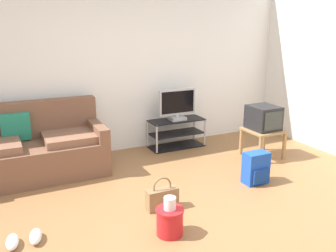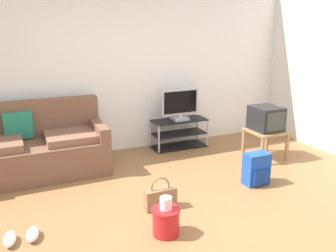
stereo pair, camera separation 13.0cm
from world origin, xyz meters
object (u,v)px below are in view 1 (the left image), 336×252
Objects in this scene: flat_tv at (177,105)px; handbag at (162,198)px; couch at (32,150)px; crt_tv at (263,118)px; cleaning_bucket at (170,219)px; tv_stand at (176,133)px; backpack at (256,168)px; side_table at (263,134)px; sneakers_pair at (24,239)px.

handbag is at bearing -121.79° from flat_tv.
handbag is at bearing -53.82° from couch.
crt_tv is 1.13× the size of cleaning_bucket.
tv_stand is 2.08m from handbag.
couch is 2.27m from flat_tv.
flat_tv is at bearing 99.84° from backpack.
crt_tv is 2.25m from handbag.
tv_stand is at bearing 90.00° from flat_tv.
backpack is at bearing 3.74° from handbag.
side_table is 1.01m from backpack.
handbag is at bearing -175.23° from backpack.
flat_tv is at bearing 61.13° from cleaning_bucket.
crt_tv is 3.61m from sneakers_pair.
backpack is 1.60m from cleaning_bucket.
tv_stand reaches higher than side_table.
crt_tv reaches higher than cleaning_bucket.
tv_stand is at bearing 99.72° from backpack.
sneakers_pair is at bearing -166.03° from crt_tv.
sneakers_pair is at bearing -144.37° from flat_tv.
cleaning_bucket is at bearing -149.26° from crt_tv.
flat_tv is 1.55× the size of backpack.
handbag is at bearing -121.47° from tv_stand.
couch reaches higher than cleaning_bucket.
flat_tv is 1.39m from side_table.
crt_tv is (0.00, 0.02, 0.24)m from side_table.
side_table is at bearing 46.54° from backpack.
side_table is 1.17× the size of crt_tv.
crt_tv is at bearing 21.81° from handbag.
flat_tv is at bearing 135.80° from crt_tv.
backpack is (0.26, -1.69, -0.03)m from tv_stand.
side_table is at bearing 13.72° from sneakers_pair.
side_table is 2.21m from handbag.
backpack is at bearing -30.75° from couch.
tv_stand is (2.23, 0.20, -0.12)m from couch.
handbag is (-1.34, -0.09, -0.07)m from backpack.
backpack is at bearing 2.72° from sneakers_pair.
flat_tv is at bearing -90.00° from tv_stand.
couch is at bearing 115.94° from cleaning_bucket.
handbag is at bearing -158.58° from side_table.
flat_tv reaches higher than crt_tv.
flat_tv is 1.70× the size of handbag.
crt_tv is (3.19, -0.75, 0.26)m from couch.
flat_tv is 1.34m from crt_tv.
sneakers_pair is at bearing -166.28° from side_table.
couch is 1.66m from sneakers_pair.
couch is at bearing 80.48° from sneakers_pair.
handbag is 0.51m from cleaning_bucket.
handbag reaches higher than sneakers_pair.
cleaning_bucket is (-0.15, -0.49, 0.03)m from handbag.
couch is 2.25m from tv_stand.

